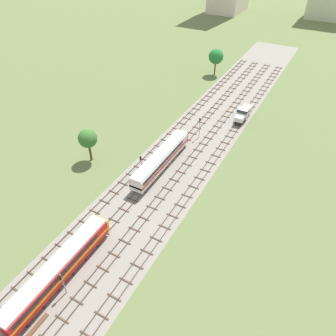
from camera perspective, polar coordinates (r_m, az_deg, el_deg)
ground_plane at (r=73.61m, az=3.05°, el=2.59°), size 480.00×480.00×0.00m
ballast_bed at (r=73.61m, az=3.05°, el=2.59°), size 17.23×176.00×0.01m
track_far_left at (r=76.74m, az=-1.06°, el=4.47°), size 2.40×126.00×0.29m
track_left at (r=75.03m, az=1.88°, el=3.55°), size 2.40×126.00×0.29m
track_centre_left at (r=73.55m, az=4.94°, el=2.59°), size 2.40×126.00×0.29m
track_centre at (r=72.31m, az=8.11°, el=1.58°), size 2.40×126.00×0.29m
diesel_railcar_left_nearest at (r=51.67m, az=-19.08°, el=-16.71°), size 2.96×20.50×3.80m
diesel_railcar_left_near at (r=67.73m, az=-1.27°, el=1.71°), size 2.96×20.50×3.80m
shunter_loco_centre_mid at (r=87.82m, az=13.31°, el=9.61°), size 2.74×8.46×3.10m
signal_post_nearest at (r=49.81m, az=-18.44°, el=-18.75°), size 0.28×0.47×4.62m
signal_post_near at (r=77.58m, az=5.69°, el=7.65°), size 0.28×0.47×5.53m
signal_post_mid at (r=65.31m, az=-4.83°, el=0.80°), size 0.28×0.47×5.29m
lineside_tree_0 at (r=112.60m, az=8.60°, el=19.13°), size 4.89×4.89×8.65m
lineside_tree_1 at (r=70.49m, az=-14.19°, el=5.13°), size 4.12×4.12×7.80m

